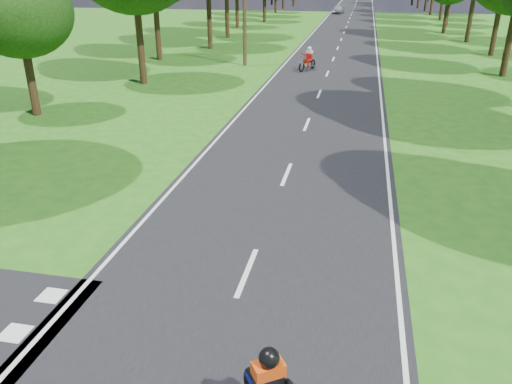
# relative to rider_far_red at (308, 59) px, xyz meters

# --- Properties ---
(ground) EXTENTS (160.00, 160.00, 0.00)m
(ground) POSITION_rel_rider_far_red_xyz_m (1.44, -26.92, -0.79)
(ground) COLOR #225F15
(ground) RESTS_ON ground
(main_road) EXTENTS (7.00, 140.00, 0.02)m
(main_road) POSITION_rel_rider_far_red_xyz_m (1.44, 23.08, -0.78)
(main_road) COLOR black
(main_road) RESTS_ON ground
(road_markings) EXTENTS (7.40, 140.00, 0.01)m
(road_markings) POSITION_rel_rider_far_red_xyz_m (1.30, 21.21, -0.77)
(road_markings) COLOR silver
(road_markings) RESTS_ON main_road
(telegraph_pole) EXTENTS (1.20, 0.26, 8.00)m
(telegraph_pole) POSITION_rel_rider_far_red_xyz_m (-4.56, 1.08, 3.28)
(telegraph_pole) COLOR #382616
(telegraph_pole) RESTS_ON ground
(rider_far_red) EXTENTS (1.30, 1.95, 1.55)m
(rider_far_red) POSITION_rel_rider_far_red_xyz_m (0.00, 0.00, 0.00)
(rider_far_red) COLOR #99150B
(rider_far_red) RESTS_ON main_road
(distant_car) EXTENTS (1.94, 3.89, 1.27)m
(distant_car) POSITION_rel_rider_far_red_xyz_m (-0.63, 49.13, -0.14)
(distant_car) COLOR #A6A9AD
(distant_car) RESTS_ON main_road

